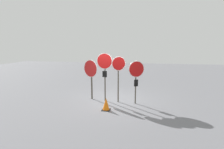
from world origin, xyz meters
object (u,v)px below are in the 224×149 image
stop_sign_0 (91,72)px  stop_sign_2 (119,69)px  traffic_cone_0 (106,104)px  stop_sign_3 (136,73)px  stop_sign_1 (105,66)px

stop_sign_0 → stop_sign_2: bearing=16.3°
stop_sign_0 → traffic_cone_0: (1.15, -1.45, -1.22)m
stop_sign_0 → traffic_cone_0: bearing=-26.0°
stop_sign_0 → stop_sign_3: bearing=17.4°
stop_sign_2 → stop_sign_3: stop_sign_2 is taller
stop_sign_3 → stop_sign_0: bearing=146.7°
stop_sign_0 → stop_sign_3: 2.44m
stop_sign_0 → stop_sign_1: size_ratio=0.85×
stop_sign_3 → traffic_cone_0: bearing=-164.2°
stop_sign_2 → traffic_cone_0: (-0.38, -1.20, -1.45)m
stop_sign_0 → stop_sign_2: size_ratio=0.91×
stop_sign_1 → traffic_cone_0: size_ratio=4.36×
stop_sign_2 → stop_sign_1: bearing=152.7°
stop_sign_0 → traffic_cone_0: stop_sign_0 is taller
stop_sign_0 → traffic_cone_0: size_ratio=3.72×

